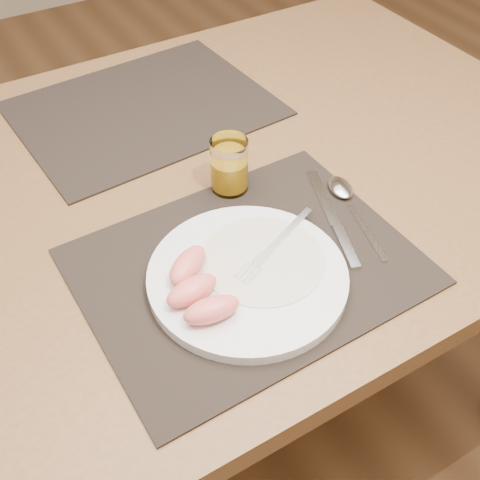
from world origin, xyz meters
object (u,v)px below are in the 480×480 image
plate (248,277)px  spoon (344,193)px  table (191,215)px  knife (336,225)px  juice_glass (229,167)px  placemat_far (144,109)px  placemat_near (247,266)px  fork (270,250)px

plate → spoon: size_ratio=1.42×
table → knife: (0.13, -0.22, 0.09)m
juice_glass → table: bearing=125.0°
placemat_far → plate: size_ratio=1.67×
placemat_near → juice_glass: 0.18m
table → placemat_near: (-0.02, -0.22, 0.09)m
plate → fork: size_ratio=1.62×
knife → placemat_far: bearing=104.2°
knife → fork: bearing=-177.0°
placemat_far → knife: 0.45m
placemat_near → fork: (0.03, -0.01, 0.02)m
juice_glass → plate: bearing=-113.1°
fork → juice_glass: size_ratio=1.89×
table → placemat_near: bearing=-95.4°
juice_glass → placemat_far: bearing=94.3°
placemat_far → juice_glass: 0.28m
table → spoon: 0.27m
placemat_far → fork: bearing=-91.1°
spoon → juice_glass: 0.18m
plate → knife: size_ratio=1.27×
juice_glass → fork: bearing=-100.3°
placemat_near → placemat_far: bearing=84.5°
table → spoon: bearing=-42.8°
table → fork: 0.25m
plate → spoon: 0.23m
plate → fork: bearing=21.7°
table → juice_glass: (0.04, -0.06, 0.13)m
fork → spoon: bearing=17.4°
placemat_far → juice_glass: size_ratio=5.09×
knife → placemat_near: bearing=-179.6°
juice_glass → placemat_near: bearing=-111.8°
placemat_near → placemat_far: same height
placemat_far → plate: bearing=-97.0°
knife → spoon: (0.05, 0.05, 0.00)m
plate → fork: (0.05, 0.02, 0.01)m
placemat_near → plate: size_ratio=1.67×
placemat_far → juice_glass: juice_glass is taller
plate → placemat_near: bearing=59.1°
knife → plate: bearing=-171.4°
placemat_near → knife: (0.15, 0.00, 0.00)m
knife → juice_glass: (-0.09, 0.16, 0.04)m
plate → fork: 0.05m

